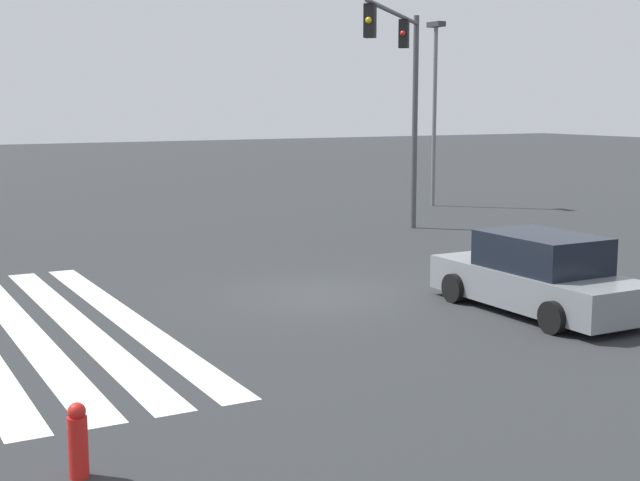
{
  "coord_description": "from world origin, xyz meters",
  "views": [
    {
      "loc": [
        16.43,
        -8.96,
        4.1
      ],
      "look_at": [
        0.0,
        0.0,
        1.2
      ],
      "focal_mm": 50.0,
      "sensor_mm": 36.0,
      "label": 1
    }
  ],
  "objects_px": {
    "traffic_signal_mast": "(403,75)",
    "street_light_pole_a": "(435,95)",
    "car_1": "(538,276)",
    "fire_hydrant": "(78,440)"
  },
  "relations": [
    {
      "from": "traffic_signal_mast",
      "to": "street_light_pole_a",
      "type": "height_order",
      "value": "street_light_pole_a"
    },
    {
      "from": "fire_hydrant",
      "to": "street_light_pole_a",
      "type": "bearing_deg",
      "value": 136.07
    },
    {
      "from": "car_1",
      "to": "street_light_pole_a",
      "type": "relative_size",
      "value": 0.65
    },
    {
      "from": "traffic_signal_mast",
      "to": "car_1",
      "type": "relative_size",
      "value": 1.46
    },
    {
      "from": "fire_hydrant",
      "to": "car_1",
      "type": "bearing_deg",
      "value": 109.89
    },
    {
      "from": "street_light_pole_a",
      "to": "fire_hydrant",
      "type": "height_order",
      "value": "street_light_pole_a"
    },
    {
      "from": "traffic_signal_mast",
      "to": "car_1",
      "type": "bearing_deg",
      "value": 26.51
    },
    {
      "from": "traffic_signal_mast",
      "to": "fire_hydrant",
      "type": "relative_size",
      "value": 7.98
    },
    {
      "from": "traffic_signal_mast",
      "to": "car_1",
      "type": "height_order",
      "value": "traffic_signal_mast"
    },
    {
      "from": "street_light_pole_a",
      "to": "fire_hydrant",
      "type": "bearing_deg",
      "value": -43.93
    }
  ]
}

